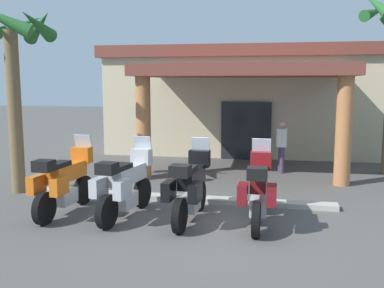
{
  "coord_description": "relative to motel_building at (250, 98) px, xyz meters",
  "views": [
    {
      "loc": [
        1.31,
        -8.23,
        2.77
      ],
      "look_at": [
        -0.99,
        2.67,
        1.2
      ],
      "focal_mm": 40.54,
      "sensor_mm": 36.0,
      "label": 1
    }
  ],
  "objects": [
    {
      "name": "motorcycle_black",
      "position": [
        -0.39,
        -10.36,
        -1.43
      ],
      "size": [
        0.72,
        2.21,
        1.61
      ],
      "rotation": [
        0.0,
        0.0,
        1.52
      ],
      "color": "black",
      "rests_on": "ground_plane"
    },
    {
      "name": "motel_building",
      "position": [
        0.0,
        0.0,
        0.0
      ],
      "size": [
        11.58,
        10.71,
        4.16
      ],
      "rotation": [
        0.0,
        0.0,
        0.03
      ],
      "color": "beige",
      "rests_on": "ground_plane"
    },
    {
      "name": "curb_strip",
      "position": [
        -1.07,
        -8.94,
        -2.07
      ],
      "size": [
        7.44,
        0.36,
        0.12
      ],
      "primitive_type": "cube",
      "color": "#ADA89E",
      "rests_on": "ground_plane"
    },
    {
      "name": "motorcycle_orange",
      "position": [
        -3.11,
        -10.43,
        -1.43
      ],
      "size": [
        0.72,
        2.21,
        1.61
      ],
      "rotation": [
        0.0,
        0.0,
        1.52
      ],
      "color": "black",
      "rests_on": "ground_plane"
    },
    {
      "name": "pedestrian",
      "position": [
        1.38,
        -5.09,
        -1.18
      ],
      "size": [
        0.32,
        0.51,
        1.64
      ],
      "rotation": [
        0.0,
        0.0,
        0.32
      ],
      "color": "#3F334C",
      "rests_on": "ground_plane"
    },
    {
      "name": "palm_tree_roadside",
      "position": [
        -5.17,
        -8.96,
        1.44
      ],
      "size": [
        2.16,
        2.27,
        4.86
      ],
      "color": "brown",
      "rests_on": "ground_plane"
    },
    {
      "name": "ground_plane",
      "position": [
        0.09,
        -10.42,
        -2.13
      ],
      "size": [
        80.0,
        80.0,
        0.0
      ],
      "primitive_type": "plane",
      "color": "#514F4C"
    },
    {
      "name": "motorcycle_maroon",
      "position": [
        0.97,
        -10.29,
        -1.43
      ],
      "size": [
        0.7,
        2.21,
        1.61
      ],
      "rotation": [
        0.0,
        0.0,
        1.58
      ],
      "color": "black",
      "rests_on": "ground_plane"
    },
    {
      "name": "motorcycle_silver",
      "position": [
        -1.75,
        -10.41,
        -1.43
      ],
      "size": [
        0.79,
        2.21,
        1.61
      ],
      "rotation": [
        0.0,
        0.0,
        1.44
      ],
      "color": "black",
      "rests_on": "ground_plane"
    }
  ]
}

